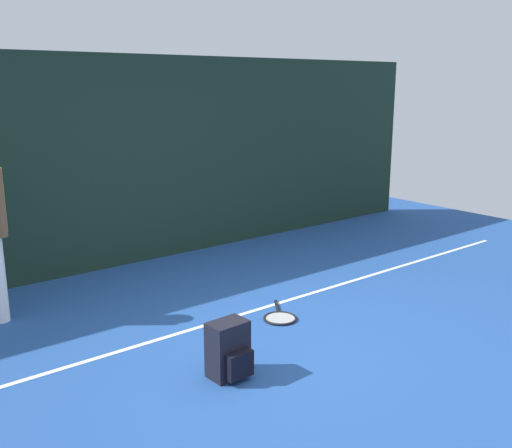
# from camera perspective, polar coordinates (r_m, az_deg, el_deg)

# --- Properties ---
(ground_plane) EXTENTS (12.00, 12.00, 0.00)m
(ground_plane) POSITION_cam_1_polar(r_m,az_deg,el_deg) (5.08, 2.87, -11.89)
(ground_plane) COLOR #234C93
(back_fence) EXTENTS (10.00, 0.10, 2.52)m
(back_fence) POSITION_cam_1_polar(r_m,az_deg,el_deg) (7.17, -13.09, 5.90)
(back_fence) COLOR #192D23
(back_fence) RESTS_ON ground
(court_line) EXTENTS (9.00, 0.05, 0.00)m
(court_line) POSITION_cam_1_polar(r_m,az_deg,el_deg) (5.64, -2.49, -9.15)
(court_line) COLOR white
(court_line) RESTS_ON ground
(tennis_racket) EXTENTS (0.50, 0.60, 0.03)m
(tennis_racket) POSITION_cam_1_polar(r_m,az_deg,el_deg) (5.62, 2.36, -9.11)
(tennis_racket) COLOR black
(tennis_racket) RESTS_ON ground
(backpack) EXTENTS (0.31, 0.29, 0.44)m
(backpack) POSITION_cam_1_polar(r_m,az_deg,el_deg) (4.52, -2.66, -12.31)
(backpack) COLOR black
(backpack) RESTS_ON ground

